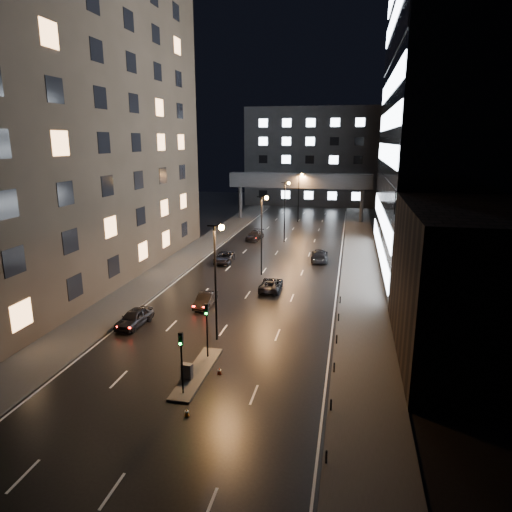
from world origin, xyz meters
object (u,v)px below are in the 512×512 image
object	(u,v)px
car_away_a	(134,318)
car_toward_b	(320,255)
car_away_c	(224,258)
utility_cabinet	(187,371)
car_toward_a	(271,284)
car_away_d	(255,235)
car_away_b	(205,300)

from	to	relation	value
car_away_a	car_toward_b	distance (m)	31.22
car_away_c	utility_cabinet	world-z (taller)	car_away_c
car_toward_a	car_away_d	bearing A→B (deg)	-75.06
car_away_b	car_toward_b	distance (m)	23.42
car_away_c	car_away_d	bearing A→B (deg)	81.40
car_away_d	car_toward_a	world-z (taller)	car_away_d
car_away_a	car_away_b	bearing A→B (deg)	58.89
utility_cabinet	car_away_c	bearing A→B (deg)	107.73
car_toward_b	car_toward_a	bearing A→B (deg)	70.01
car_away_d	car_away_a	bearing A→B (deg)	-89.13
car_away_c	utility_cabinet	bearing A→B (deg)	-83.63
car_away_a	car_away_c	distance (m)	23.55
car_away_b	car_toward_b	size ratio (longest dim) A/B	0.76
car_away_b	car_toward_a	size ratio (longest dim) A/B	0.85
car_away_a	car_away_b	world-z (taller)	car_away_a
car_away_a	utility_cabinet	distance (m)	11.80
car_away_b	car_away_d	size ratio (longest dim) A/B	0.82
car_toward_b	utility_cabinet	xyz separation A→B (m)	(-6.87, -35.74, -0.11)
car_away_a	car_toward_a	distance (m)	16.68
utility_cabinet	car_away_b	bearing A→B (deg)	109.70
car_away_a	car_away_d	bearing A→B (deg)	92.19
car_toward_b	utility_cabinet	size ratio (longest dim) A/B	5.02
car_away_c	car_toward_b	world-z (taller)	car_toward_b
car_away_b	utility_cabinet	xyz separation A→B (m)	(3.39, -14.69, 0.01)
car_away_b	car_away_d	world-z (taller)	car_away_d
car_away_c	car_toward_a	distance (m)	13.65
car_away_d	car_toward_a	distance (m)	27.50
car_away_b	car_toward_a	bearing A→B (deg)	47.83
car_away_d	utility_cabinet	world-z (taller)	car_away_d
car_toward_b	utility_cabinet	world-z (taller)	car_toward_b
car_toward_a	car_away_a	bearing A→B (deg)	49.53
utility_cabinet	car_toward_b	bearing A→B (deg)	85.82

